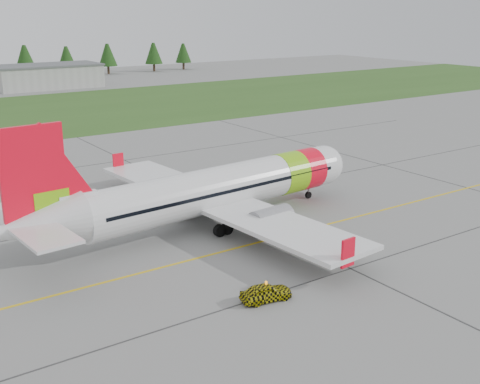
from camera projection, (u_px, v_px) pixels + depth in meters
ground at (238, 305)px, 38.52m from camera, size 320.00×320.00×0.00m
aircraft at (213, 190)px, 52.28m from camera, size 35.15×32.48×10.64m
follow_me_car at (266, 276)px, 38.64m from camera, size 1.38×1.56×3.45m
taxi_guideline at (178, 263)px, 44.83m from camera, size 120.00×0.25×0.02m
hangar_east at (48, 77)px, 144.39m from camera, size 24.00×12.00×5.20m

